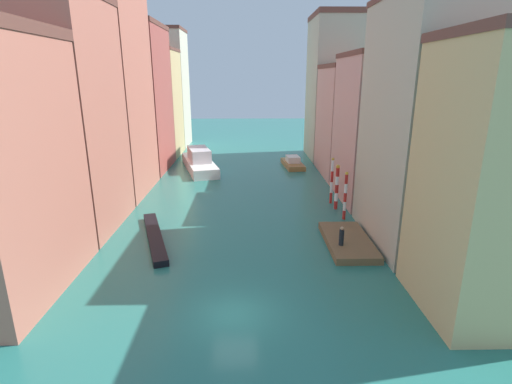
{
  "coord_description": "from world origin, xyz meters",
  "views": [
    {
      "loc": [
        0.83,
        -18.5,
        12.57
      ],
      "look_at": [
        1.53,
        18.36,
        1.5
      ],
      "focal_mm": 27.3,
      "sensor_mm": 36.0,
      "label": 1
    }
  ],
  "objects_px": {
    "gondola_black": "(155,237)",
    "motorboat_0": "(293,163)",
    "mooring_pole_2": "(332,180)",
    "person_on_dock": "(341,237)",
    "mooring_pole_0": "(345,195)",
    "mooring_pole_1": "(337,187)",
    "waterfront_dock": "(348,241)",
    "vaporetto_white": "(199,162)"
  },
  "relations": [
    {
      "from": "waterfront_dock",
      "to": "mooring_pole_0",
      "type": "relative_size",
      "value": 1.59
    },
    {
      "from": "vaporetto_white",
      "to": "gondola_black",
      "type": "bearing_deg",
      "value": -91.59
    },
    {
      "from": "gondola_black",
      "to": "motorboat_0",
      "type": "height_order",
      "value": "motorboat_0"
    },
    {
      "from": "mooring_pole_1",
      "to": "mooring_pole_2",
      "type": "relative_size",
      "value": 0.94
    },
    {
      "from": "person_on_dock",
      "to": "mooring_pole_0",
      "type": "bearing_deg",
      "value": 74.83
    },
    {
      "from": "mooring_pole_2",
      "to": "gondola_black",
      "type": "xyz_separation_m",
      "value": [
        -15.92,
        -9.0,
        -2.17
      ]
    },
    {
      "from": "mooring_pole_0",
      "to": "mooring_pole_2",
      "type": "height_order",
      "value": "mooring_pole_2"
    },
    {
      "from": "waterfront_dock",
      "to": "mooring_pole_1",
      "type": "relative_size",
      "value": 1.59
    },
    {
      "from": "mooring_pole_0",
      "to": "mooring_pole_1",
      "type": "bearing_deg",
      "value": 92.67
    },
    {
      "from": "mooring_pole_2",
      "to": "vaporetto_white",
      "type": "bearing_deg",
      "value": 135.14
    },
    {
      "from": "waterfront_dock",
      "to": "mooring_pole_1",
      "type": "bearing_deg",
      "value": 84.02
    },
    {
      "from": "vaporetto_white",
      "to": "motorboat_0",
      "type": "bearing_deg",
      "value": 7.09
    },
    {
      "from": "motorboat_0",
      "to": "person_on_dock",
      "type": "bearing_deg",
      "value": -89.0
    },
    {
      "from": "mooring_pole_2",
      "to": "vaporetto_white",
      "type": "distance_m",
      "value": 21.55
    },
    {
      "from": "motorboat_0",
      "to": "mooring_pole_2",
      "type": "bearing_deg",
      "value": -82.98
    },
    {
      "from": "person_on_dock",
      "to": "mooring_pole_2",
      "type": "height_order",
      "value": "mooring_pole_2"
    },
    {
      "from": "vaporetto_white",
      "to": "motorboat_0",
      "type": "relative_size",
      "value": 1.9
    },
    {
      "from": "gondola_black",
      "to": "vaporetto_white",
      "type": "bearing_deg",
      "value": 88.41
    },
    {
      "from": "mooring_pole_0",
      "to": "vaporetto_white",
      "type": "height_order",
      "value": "mooring_pole_0"
    },
    {
      "from": "waterfront_dock",
      "to": "mooring_pole_2",
      "type": "bearing_deg",
      "value": 85.74
    },
    {
      "from": "mooring_pole_1",
      "to": "person_on_dock",
      "type": "bearing_deg",
      "value": -100.01
    },
    {
      "from": "vaporetto_white",
      "to": "gondola_black",
      "type": "relative_size",
      "value": 1.3
    },
    {
      "from": "person_on_dock",
      "to": "motorboat_0",
      "type": "relative_size",
      "value": 0.21
    },
    {
      "from": "mooring_pole_1",
      "to": "motorboat_0",
      "type": "height_order",
      "value": "mooring_pole_1"
    },
    {
      "from": "vaporetto_white",
      "to": "gondola_black",
      "type": "height_order",
      "value": "vaporetto_white"
    },
    {
      "from": "person_on_dock",
      "to": "mooring_pole_2",
      "type": "relative_size",
      "value": 0.3
    },
    {
      "from": "person_on_dock",
      "to": "motorboat_0",
      "type": "height_order",
      "value": "person_on_dock"
    },
    {
      "from": "person_on_dock",
      "to": "gondola_black",
      "type": "xyz_separation_m",
      "value": [
        -14.34,
        2.44,
        -0.95
      ]
    },
    {
      "from": "mooring_pole_0",
      "to": "gondola_black",
      "type": "xyz_separation_m",
      "value": [
        -16.17,
        -4.33,
        -2.02
      ]
    },
    {
      "from": "vaporetto_white",
      "to": "motorboat_0",
      "type": "distance_m",
      "value": 13.29
    },
    {
      "from": "mooring_pole_0",
      "to": "mooring_pole_2",
      "type": "distance_m",
      "value": 4.68
    },
    {
      "from": "person_on_dock",
      "to": "mooring_pole_0",
      "type": "relative_size",
      "value": 0.33
    },
    {
      "from": "waterfront_dock",
      "to": "motorboat_0",
      "type": "height_order",
      "value": "motorboat_0"
    },
    {
      "from": "waterfront_dock",
      "to": "vaporetto_white",
      "type": "relative_size",
      "value": 0.55
    },
    {
      "from": "waterfront_dock",
      "to": "person_on_dock",
      "type": "distance_m",
      "value": 1.75
    },
    {
      "from": "waterfront_dock",
      "to": "person_on_dock",
      "type": "height_order",
      "value": "person_on_dock"
    },
    {
      "from": "gondola_black",
      "to": "mooring_pole_1",
      "type": "bearing_deg",
      "value": 24.15
    },
    {
      "from": "waterfront_dock",
      "to": "mooring_pole_2",
      "type": "distance_m",
      "value": 10.45
    },
    {
      "from": "vaporetto_white",
      "to": "mooring_pole_2",
      "type": "bearing_deg",
      "value": -44.86
    },
    {
      "from": "person_on_dock",
      "to": "vaporetto_white",
      "type": "height_order",
      "value": "vaporetto_white"
    },
    {
      "from": "person_on_dock",
      "to": "gondola_black",
      "type": "distance_m",
      "value": 14.57
    },
    {
      "from": "gondola_black",
      "to": "motorboat_0",
      "type": "relative_size",
      "value": 1.46
    }
  ]
}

